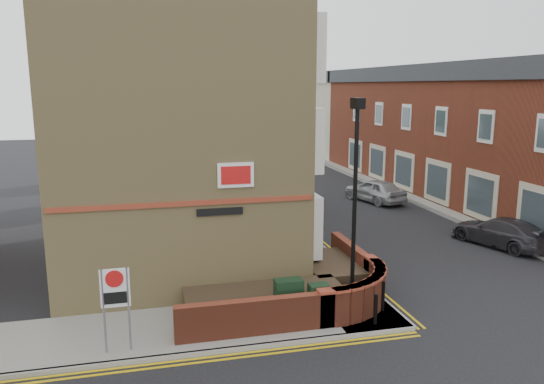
{
  "coord_description": "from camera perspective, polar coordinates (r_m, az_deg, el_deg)",
  "views": [
    {
      "loc": [
        -4.16,
        -12.47,
        6.76
      ],
      "look_at": [
        -0.13,
        4.0,
        3.33
      ],
      "focal_mm": 35.0,
      "sensor_mm": 36.0,
      "label": 1
    }
  ],
  "objects": [
    {
      "name": "grey_car_far",
      "position": [
        24.67,
        23.35,
        -3.94
      ],
      "size": [
        3.01,
        4.63,
        1.25
      ],
      "primitive_type": "imported",
      "rotation": [
        0.0,
        0.0,
        3.46
      ],
      "color": "#2E2C31",
      "rests_on": "ground"
    },
    {
      "name": "tree_near",
      "position": [
        27.3,
        -0.68,
        7.1
      ],
      "size": [
        3.64,
        3.65,
        6.7
      ],
      "color": "#382B1E",
      "rests_on": "pavement_main"
    },
    {
      "name": "silver_car_near",
      "position": [
        29.74,
        1.66,
        -0.28
      ],
      "size": [
        1.86,
        4.53,
        1.46
      ],
      "primitive_type": "imported",
      "rotation": [
        0.0,
        0.0,
        -0.07
      ],
      "color": "gray",
      "rests_on": "ground"
    },
    {
      "name": "kerb_main_near",
      "position": [
        30.11,
        0.35,
        -1.43
      ],
      "size": [
        0.15,
        32.0,
        0.12
      ],
      "primitive_type": "cube",
      "color": "gray",
      "rests_on": "ground"
    },
    {
      "name": "kerb_main_far",
      "position": [
        30.39,
        16.58,
        -1.8
      ],
      "size": [
        0.15,
        40.0,
        0.12
      ],
      "primitive_type": "cube",
      "color": "gray",
      "rests_on": "ground"
    },
    {
      "name": "garden_wall",
      "position": [
        16.95,
        1.67,
        -12.09
      ],
      "size": [
        6.8,
        6.0,
        1.2
      ],
      "primitive_type": null,
      "color": "maroon",
      "rests_on": "ground"
    },
    {
      "name": "far_terrace",
      "position": [
        34.99,
        18.64,
        6.37
      ],
      "size": [
        5.4,
        30.4,
        8.0
      ],
      "color": "maroon",
      "rests_on": "ground"
    },
    {
      "name": "tree_mid",
      "position": [
        35.1,
        -3.68,
        8.85
      ],
      "size": [
        4.03,
        4.03,
        7.42
      ],
      "color": "#382B1E",
      "rests_on": "pavement_main"
    },
    {
      "name": "red_car_main",
      "position": [
        31.8,
        1.73,
        0.3
      ],
      "size": [
        3.15,
        4.9,
        1.26
      ],
      "primitive_type": "imported",
      "rotation": [
        0.0,
        0.0,
        -0.25
      ],
      "color": "#9F1E11",
      "rests_on": "ground"
    },
    {
      "name": "corner_building",
      "position": [
        20.52,
        -10.22,
        9.76
      ],
      "size": [
        8.95,
        10.4,
        13.6
      ],
      "color": "tan",
      "rests_on": "ground"
    },
    {
      "name": "bollard_far",
      "position": [
        16.46,
        11.84,
        -10.91
      ],
      "size": [
        0.11,
        0.11,
        0.9
      ],
      "primitive_type": "cylinder",
      "color": "black",
      "rests_on": "pavement_corner"
    },
    {
      "name": "far_terrace_cream",
      "position": [
        53.88,
        6.6,
        8.46
      ],
      "size": [
        5.4,
        12.4,
        8.0
      ],
      "color": "beige",
      "rests_on": "ground"
    },
    {
      "name": "traffic_light_assembly",
      "position": [
        38.25,
        -3.82,
        5.43
      ],
      "size": [
        0.2,
        0.16,
        4.2
      ],
      "color": "black",
      "rests_on": "pavement_main"
    },
    {
      "name": "utility_cabinet_large",
      "position": [
        15.53,
        1.79,
        -11.47
      ],
      "size": [
        0.8,
        0.45,
        1.2
      ],
      "primitive_type": "cube",
      "color": "black",
      "rests_on": "pavement_corner"
    },
    {
      "name": "lamppost",
      "position": [
        15.23,
        8.86,
        -1.67
      ],
      "size": [
        0.25,
        0.5,
        6.3
      ],
      "color": "black",
      "rests_on": "pavement_corner"
    },
    {
      "name": "tree_far",
      "position": [
        43.0,
        -5.57,
        8.91
      ],
      "size": [
        3.81,
        3.81,
        7.0
      ],
      "color": "#382B1E",
      "rests_on": "pavement_main"
    },
    {
      "name": "yellow_lines_main",
      "position": [
        30.19,
        0.81,
        -1.51
      ],
      "size": [
        0.28,
        32.0,
        0.01
      ],
      "primitive_type": "cube",
      "color": "gold",
      "rests_on": "ground"
    },
    {
      "name": "pavement_corner",
      "position": [
        15.51,
        -10.28,
        -14.36
      ],
      "size": [
        13.0,
        3.0,
        0.12
      ],
      "primitive_type": "cube",
      "color": "gray",
      "rests_on": "ground"
    },
    {
      "name": "silver_car_far",
      "position": [
        31.73,
        11.03,
        0.18
      ],
      "size": [
        2.76,
        4.37,
        1.39
      ],
      "primitive_type": "imported",
      "rotation": [
        0.0,
        0.0,
        3.44
      ],
      "color": "#9FA3A6",
      "rests_on": "ground"
    },
    {
      "name": "ground",
      "position": [
        14.78,
        4.34,
        -15.81
      ],
      "size": [
        120.0,
        120.0,
        0.0
      ],
      "primitive_type": "plane",
      "color": "black",
      "rests_on": "ground"
    },
    {
      "name": "yellow_lines_side",
      "position": [
        13.98,
        -9.79,
        -17.64
      ],
      "size": [
        13.0,
        0.28,
        0.01
      ],
      "primitive_type": "cube",
      "color": "gold",
      "rests_on": "ground"
    },
    {
      "name": "pavement_far",
      "position": [
        31.44,
        19.73,
        -1.57
      ],
      "size": [
        4.0,
        40.0,
        0.12
      ],
      "primitive_type": "cube",
      "color": "gray",
      "rests_on": "ground"
    },
    {
      "name": "pavement_main",
      "position": [
        29.89,
        -1.51,
        -1.53
      ],
      "size": [
        2.0,
        32.0,
        0.12
      ],
      "primitive_type": "cube",
      "color": "gray",
      "rests_on": "ground"
    },
    {
      "name": "kerb_side",
      "position": [
        14.17,
        -9.87,
        -16.96
      ],
      "size": [
        13.0,
        0.15,
        0.12
      ],
      "primitive_type": "cube",
      "color": "gray",
      "rests_on": "ground"
    },
    {
      "name": "bollard_near",
      "position": [
        15.56,
        11.09,
        -12.24
      ],
      "size": [
        0.11,
        0.11,
        0.9
      ],
      "primitive_type": "cylinder",
      "color": "black",
      "rests_on": "pavement_corner"
    },
    {
      "name": "zone_sign",
      "position": [
        13.97,
        -16.5,
        -10.55
      ],
      "size": [
        0.72,
        0.07,
        2.2
      ],
      "color": "slate",
      "rests_on": "pavement_corner"
    },
    {
      "name": "utility_cabinet_small",
      "position": [
        15.5,
        5.0,
        -11.75
      ],
      "size": [
        0.55,
        0.4,
        1.1
      ],
      "primitive_type": "cube",
      "color": "black",
      "rests_on": "pavement_corner"
    }
  ]
}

